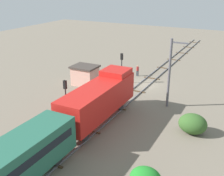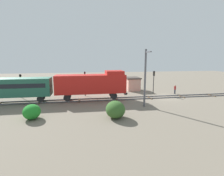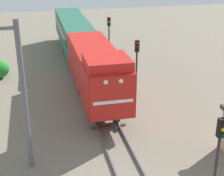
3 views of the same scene
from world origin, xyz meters
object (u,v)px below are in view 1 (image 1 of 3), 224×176
(locomotive, at_px, (100,98))
(traffic_signal_near, at_px, (122,63))
(catenary_mast, at_px, (170,72))
(relay_hut, at_px, (85,75))
(worker_near_track, at_px, (138,70))
(traffic_signal_mid, at_px, (66,93))

(locomotive, distance_m, traffic_signal_near, 12.29)
(traffic_signal_near, xyz_separation_m, catenary_mast, (-8.26, 4.78, 1.23))
(relay_hut, bearing_deg, worker_near_track, -126.31)
(locomotive, relative_size, worker_near_track, 6.82)
(traffic_signal_near, relative_size, catenary_mast, 0.54)
(locomotive, bearing_deg, relay_hut, -50.07)
(locomotive, relative_size, traffic_signal_near, 2.66)
(worker_near_track, bearing_deg, traffic_signal_near, -7.13)
(catenary_mast, bearing_deg, traffic_signal_near, -30.04)
(catenary_mast, bearing_deg, locomotive, 54.45)
(traffic_signal_near, bearing_deg, catenary_mast, 149.96)
(locomotive, height_order, worker_near_track, locomotive)
(catenary_mast, bearing_deg, worker_near_track, -49.76)
(worker_near_track, relative_size, catenary_mast, 0.21)
(locomotive, xyz_separation_m, traffic_signal_near, (3.20, -11.86, 0.25))
(locomotive, bearing_deg, catenary_mast, -125.55)
(locomotive, relative_size, catenary_mast, 1.45)
(traffic_signal_near, bearing_deg, locomotive, 105.10)
(traffic_signal_mid, bearing_deg, worker_near_track, -93.37)
(worker_near_track, bearing_deg, traffic_signal_mid, 0.70)
(locomotive, distance_m, worker_near_track, 16.18)
(traffic_signal_near, distance_m, relay_hut, 5.44)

